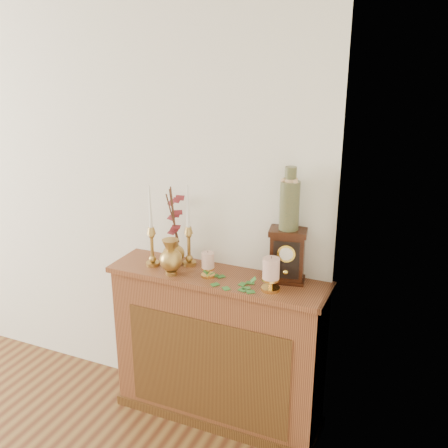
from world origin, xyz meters
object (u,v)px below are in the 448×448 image
at_px(candlestick_center, 189,240).
at_px(bud_vase, 171,257).
at_px(ginger_jar, 175,227).
at_px(mantel_clock, 287,256).
at_px(candlestick_left, 152,240).
at_px(ceramic_vase, 290,202).

bearing_deg(candlestick_center, bud_vase, -100.66).
relative_size(ginger_jar, mantel_clock, 1.61).
xyz_separation_m(candlestick_center, bud_vase, (-0.03, -0.16, -0.05)).
bearing_deg(candlestick_center, candlestick_left, -154.81).
relative_size(bud_vase, mantel_clock, 0.70).
xyz_separation_m(candlestick_left, mantel_clock, (0.76, 0.11, -0.01)).
height_order(candlestick_center, bud_vase, candlestick_center).
distance_m(candlestick_center, ginger_jar, 0.11).
xyz_separation_m(ginger_jar, mantel_clock, (0.66, 0.00, -0.07)).
bearing_deg(mantel_clock, candlestick_center, 170.86).
distance_m(candlestick_left, ginger_jar, 0.15).
relative_size(candlestick_left, candlestick_center, 1.00).
height_order(candlestick_left, ginger_jar, same).
xyz_separation_m(candlestick_left, ceramic_vase, (0.76, 0.11, 0.28)).
distance_m(ginger_jar, mantel_clock, 0.67).
bearing_deg(bud_vase, candlestick_left, 156.92).
xyz_separation_m(bud_vase, ceramic_vase, (0.60, 0.18, 0.34)).
xyz_separation_m(candlestick_center, ceramic_vase, (0.57, 0.02, 0.28)).
relative_size(bud_vase, ceramic_vase, 0.62).
bearing_deg(candlestick_left, mantel_clock, 8.26).
bearing_deg(candlestick_left, candlestick_center, 25.19).
bearing_deg(bud_vase, ginger_jar, 110.09).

